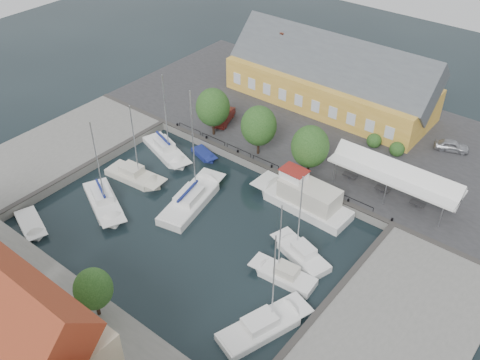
# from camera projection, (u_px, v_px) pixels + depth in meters

# --- Properties ---
(ground) EXTENTS (140.00, 140.00, 0.00)m
(ground) POSITION_uv_depth(u_px,v_px,m) (205.00, 218.00, 56.07)
(ground) COLOR black
(ground) RESTS_ON ground
(north_quay) EXTENTS (56.00, 26.00, 1.00)m
(north_quay) POSITION_uv_depth(u_px,v_px,m) (320.00, 125.00, 70.19)
(north_quay) COLOR #2D2D30
(north_quay) RESTS_ON ground
(west_quay) EXTENTS (12.00, 24.00, 1.00)m
(west_quay) POSITION_uv_depth(u_px,v_px,m) (59.00, 150.00, 65.47)
(west_quay) COLOR slate
(west_quay) RESTS_ON ground
(east_quay) EXTENTS (12.00, 24.00, 1.00)m
(east_quay) POSITION_uv_depth(u_px,v_px,m) (390.00, 336.00, 43.57)
(east_quay) COLOR slate
(east_quay) RESTS_ON ground
(south_bank) EXTENTS (56.00, 14.00, 1.00)m
(south_bank) POSITION_uv_depth(u_px,v_px,m) (30.00, 349.00, 42.61)
(south_bank) COLOR slate
(south_bank) RESTS_ON ground
(quay_edge_fittings) EXTENTS (56.00, 24.72, 0.40)m
(quay_edge_fittings) POSITION_uv_depth(u_px,v_px,m) (233.00, 189.00, 58.40)
(quay_edge_fittings) COLOR #383533
(quay_edge_fittings) RESTS_ON north_quay
(warehouse) EXTENTS (28.56, 14.00, 9.55)m
(warehouse) POSITION_uv_depth(u_px,v_px,m) (327.00, 78.00, 72.48)
(warehouse) COLOR gold
(warehouse) RESTS_ON north_quay
(tent_canopy) EXTENTS (14.00, 4.00, 2.83)m
(tent_canopy) POSITION_uv_depth(u_px,v_px,m) (395.00, 175.00, 55.98)
(tent_canopy) COLOR white
(tent_canopy) RESTS_ON north_quay
(quay_trees) EXTENTS (18.20, 4.20, 6.30)m
(quay_trees) POSITION_uv_depth(u_px,v_px,m) (259.00, 126.00, 61.66)
(quay_trees) COLOR black
(quay_trees) RESTS_ON north_quay
(car_silver) EXTENTS (4.33, 2.92, 1.37)m
(car_silver) POSITION_uv_depth(u_px,v_px,m) (452.00, 146.00, 64.13)
(car_silver) COLOR #A5A6AD
(car_silver) RESTS_ON north_quay
(car_red) EXTENTS (3.16, 4.96, 1.54)m
(car_red) POSITION_uv_depth(u_px,v_px,m) (224.00, 117.00, 69.48)
(car_red) COLOR maroon
(car_red) RESTS_ON north_quay
(center_sailboat) EXTENTS (5.00, 10.48, 13.77)m
(center_sailboat) POSITION_uv_depth(u_px,v_px,m) (192.00, 201.00, 57.79)
(center_sailboat) COLOR white
(center_sailboat) RESTS_ON ground
(trawler) EXTENTS (11.75, 3.81, 5.00)m
(trawler) POSITION_uv_depth(u_px,v_px,m) (304.00, 200.00, 56.95)
(trawler) COLOR white
(trawler) RESTS_ON ground
(east_boat_a) EXTENTS (7.07, 4.17, 9.85)m
(east_boat_a) POSITION_uv_depth(u_px,v_px,m) (301.00, 255.00, 51.35)
(east_boat_a) COLOR white
(east_boat_a) RESTS_ON ground
(east_boat_b) EXTENTS (6.59, 2.65, 9.08)m
(east_boat_b) POSITION_uv_depth(u_px,v_px,m) (284.00, 276.00, 49.14)
(east_boat_b) COLOR white
(east_boat_b) RESTS_ON ground
(east_boat_c) EXTENTS (5.20, 8.79, 10.85)m
(east_boat_c) POSITION_uv_depth(u_px,v_px,m) (263.00, 327.00, 44.57)
(east_boat_c) COLOR white
(east_boat_c) RESTS_ON ground
(west_boat_a) EXTENTS (8.92, 5.02, 11.51)m
(west_boat_a) POSITION_uv_depth(u_px,v_px,m) (166.00, 151.00, 65.67)
(west_boat_a) COLOR white
(west_boat_a) RESTS_ON ground
(west_boat_b) EXTENTS (7.74, 3.30, 10.40)m
(west_boat_b) POSITION_uv_depth(u_px,v_px,m) (135.00, 177.00, 61.48)
(west_boat_b) COLOR beige
(west_boat_b) RESTS_ON ground
(west_boat_d) EXTENTS (8.83, 5.96, 11.53)m
(west_boat_d) POSITION_uv_depth(u_px,v_px,m) (104.00, 203.00, 57.62)
(west_boat_d) COLOR white
(west_boat_d) RESTS_ON ground
(launch_sw) EXTENTS (5.84, 3.72, 0.98)m
(launch_sw) POSITION_uv_depth(u_px,v_px,m) (31.00, 225.00, 55.05)
(launch_sw) COLOR white
(launch_sw) RESTS_ON ground
(launch_nw) EXTENTS (4.15, 2.60, 0.88)m
(launch_nw) POSITION_uv_depth(u_px,v_px,m) (204.00, 155.00, 65.34)
(launch_nw) COLOR navy
(launch_nw) RESTS_ON ground
(townhouses) EXTENTS (36.30, 8.50, 12.00)m
(townhouses) POSITION_uv_depth(u_px,v_px,m) (0.00, 338.00, 37.06)
(townhouses) COLOR beige
(townhouses) RESTS_ON south_bank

